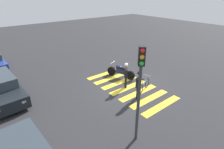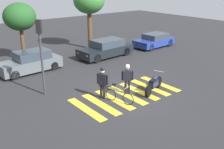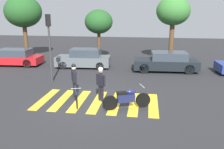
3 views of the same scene
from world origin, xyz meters
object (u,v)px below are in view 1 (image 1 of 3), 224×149
(police_motorcycle, at_px, (121,71))
(traffic_light_pole, at_px, (140,82))
(leaning_bicycle, at_px, (144,86))
(car_black_suv, at_px, (0,88))
(officer_by_motorcycle, at_px, (126,74))
(officer_on_foot, at_px, (139,83))

(police_motorcycle, bearing_deg, traffic_light_pole, 144.98)
(leaning_bicycle, bearing_deg, car_black_suv, 57.20)
(car_black_suv, bearing_deg, traffic_light_pole, -151.76)
(traffic_light_pole, bearing_deg, officer_by_motorcycle, -36.94)
(leaning_bicycle, bearing_deg, traffic_light_pole, 127.66)
(police_motorcycle, relative_size, traffic_light_pole, 0.51)
(police_motorcycle, bearing_deg, officer_by_motorcycle, 150.74)
(officer_on_foot, height_order, traffic_light_pole, traffic_light_pole)
(leaning_bicycle, relative_size, traffic_light_pole, 0.39)
(leaning_bicycle, distance_m, traffic_light_pole, 4.89)
(officer_on_foot, bearing_deg, leaning_bicycle, -69.04)
(traffic_light_pole, bearing_deg, leaning_bicycle, -52.34)
(car_black_suv, relative_size, traffic_light_pole, 1.14)
(officer_on_foot, bearing_deg, traffic_light_pole, 132.71)
(officer_on_foot, xyz_separation_m, car_black_suv, (5.04, 6.33, -0.33))
(officer_on_foot, bearing_deg, officer_by_motorcycle, -13.48)
(officer_on_foot, height_order, officer_by_motorcycle, officer_on_foot)
(police_motorcycle, distance_m, officer_by_motorcycle, 1.62)
(police_motorcycle, relative_size, car_black_suv, 0.45)
(officer_on_foot, distance_m, car_black_suv, 8.10)
(officer_on_foot, relative_size, traffic_light_pole, 0.43)
(traffic_light_pole, bearing_deg, car_black_suv, 28.24)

